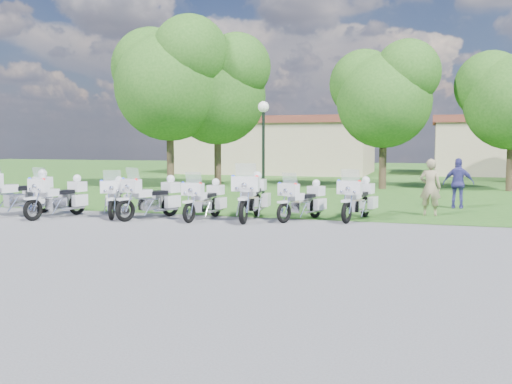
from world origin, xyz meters
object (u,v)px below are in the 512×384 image
(motorcycle_6, at_px, (303,200))
(bystander_a, at_px, (430,188))
(motorcycle_2, at_px, (116,196))
(motorcycle_3, at_px, (152,197))
(motorcycle_1, at_px, (59,196))
(motorcycle_4, at_px, (205,199))
(bystander_c, at_px, (458,184))
(lamp_post, at_px, (263,125))
(motorcycle_0, at_px, (19,192))
(motorcycle_5, at_px, (252,196))
(motorcycle_7, at_px, (358,198))

(motorcycle_6, relative_size, bystander_a, 1.11)
(motorcycle_2, distance_m, motorcycle_3, 1.33)
(motorcycle_1, bearing_deg, motorcycle_4, -155.43)
(bystander_a, height_order, bystander_c, bystander_a)
(motorcycle_4, height_order, bystander_c, bystander_c)
(lamp_post, xyz_separation_m, bystander_c, (7.36, -1.19, -2.11))
(motorcycle_0, bearing_deg, bystander_c, -134.20)
(bystander_c, bearing_deg, motorcycle_0, 27.51)
(bystander_a, bearing_deg, motorcycle_4, 27.45)
(motorcycle_2, relative_size, bystander_c, 1.19)
(motorcycle_0, bearing_deg, motorcycle_3, -151.31)
(motorcycle_1, xyz_separation_m, bystander_c, (11.77, 5.97, 0.22))
(bystander_c, bearing_deg, motorcycle_4, 38.21)
(motorcycle_0, distance_m, motorcycle_1, 1.48)
(motorcycle_3, bearing_deg, motorcycle_1, 36.02)
(motorcycle_0, distance_m, motorcycle_5, 7.36)
(lamp_post, bearing_deg, bystander_c, -9.22)
(motorcycle_3, bearing_deg, motorcycle_7, -140.86)
(motorcycle_0, bearing_deg, motorcycle_4, -150.31)
(motorcycle_5, xyz_separation_m, motorcycle_7, (3.03, 0.84, -0.07))
(motorcycle_2, distance_m, motorcycle_5, 4.28)
(motorcycle_7, bearing_deg, motorcycle_4, 27.85)
(motorcycle_5, relative_size, bystander_a, 1.43)
(motorcycle_0, bearing_deg, motorcycle_6, -148.29)
(lamp_post, distance_m, bystander_a, 7.63)
(motorcycle_2, height_order, motorcycle_4, motorcycle_2)
(motorcycle_6, xyz_separation_m, lamp_post, (-2.85, 5.58, 2.38))
(motorcycle_2, bearing_deg, motorcycle_7, 168.33)
(motorcycle_5, height_order, bystander_a, bystander_a)
(motorcycle_5, bearing_deg, motorcycle_7, -169.27)
(lamp_post, height_order, bystander_a, lamp_post)
(motorcycle_1, height_order, bystander_a, bystander_a)
(motorcycle_7, bearing_deg, motorcycle_3, 26.55)
(motorcycle_6, distance_m, bystander_c, 6.30)
(motorcycle_2, distance_m, motorcycle_4, 2.91)
(motorcycle_2, distance_m, motorcycle_6, 5.79)
(motorcycle_1, height_order, motorcycle_6, motorcycle_1)
(motorcycle_0, relative_size, bystander_a, 1.38)
(lamp_post, bearing_deg, motorcycle_0, -129.56)
(motorcycle_1, relative_size, motorcycle_5, 0.90)
(motorcycle_4, distance_m, lamp_post, 6.73)
(motorcycle_3, xyz_separation_m, bystander_a, (7.99, 3.07, 0.23))
(motorcycle_5, bearing_deg, lamp_post, -81.75)
(motorcycle_2, bearing_deg, motorcycle_6, 166.19)
(motorcycle_1, distance_m, lamp_post, 8.73)
(motorcycle_1, relative_size, bystander_c, 1.31)
(motorcycle_5, xyz_separation_m, bystander_c, (5.99, 4.72, 0.16))
(lamp_post, bearing_deg, motorcycle_7, -49.08)
(motorcycle_2, distance_m, bystander_c, 11.51)
(motorcycle_1, distance_m, motorcycle_4, 4.52)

